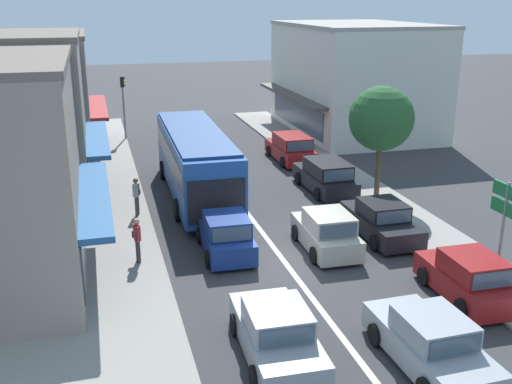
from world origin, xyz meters
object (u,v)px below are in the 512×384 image
parked_hatchback_kerb_front (468,278)px  pedestrian_browsing_midblock (136,194)px  hatchback_behind_bus_mid (226,235)px  sedan_queue_gap_filler (430,343)px  sedan_adjacent_lane_trail (276,334)px  pedestrian_with_handbag_near (137,237)px  parked_sedan_kerb_second (381,221)px  parked_wagon_kerb_rear (291,148)px  street_tree_right (381,119)px  city_bus (196,159)px  hatchback_adjacent_lane_lead (327,232)px  traffic_light_downstreet (123,97)px  parked_wagon_kerb_third (326,177)px  directional_road_sign (506,210)px

parked_hatchback_kerb_front → pedestrian_browsing_midblock: (-9.36, 10.18, 0.36)m
hatchback_behind_bus_mid → sedan_queue_gap_filler: size_ratio=0.89×
sedan_adjacent_lane_trail → pedestrian_with_handbag_near: bearing=114.3°
sedan_adjacent_lane_trail → parked_sedan_kerb_second: (6.45, 6.89, 0.00)m
sedan_adjacent_lane_trail → hatchback_behind_bus_mid: (0.19, 6.90, 0.05)m
sedan_queue_gap_filler → parked_sedan_kerb_second: size_ratio=1.01×
parked_hatchback_kerb_front → parked_wagon_kerb_rear: size_ratio=0.83×
pedestrian_browsing_midblock → parked_hatchback_kerb_front: bearing=-47.4°
sedan_adjacent_lane_trail → pedestrian_with_handbag_near: (-3.03, 6.71, 0.40)m
pedestrian_with_handbag_near → parked_wagon_kerb_rear: bearing=51.3°
sedan_queue_gap_filler → parked_sedan_kerb_second: same height
sedan_queue_gap_filler → street_tree_right: (4.66, 12.50, 3.19)m
sedan_queue_gap_filler → street_tree_right: street_tree_right is taller
city_bus → parked_wagon_kerb_rear: size_ratio=2.42×
hatchback_adjacent_lane_lead → street_tree_right: size_ratio=0.70×
sedan_queue_gap_filler → pedestrian_browsing_midblock: pedestrian_browsing_midblock is taller
city_bus → sedan_adjacent_lane_trail: size_ratio=2.56×
sedan_adjacent_lane_trail → traffic_light_downstreet: (-2.21, 26.79, 2.19)m
parked_wagon_kerb_third → traffic_light_downstreet: (-8.71, 13.85, 2.11)m
sedan_adjacent_lane_trail → parked_wagon_kerb_rear: bearing=70.5°
street_tree_right → directional_road_sign: bearing=-91.5°
sedan_queue_gap_filler → parked_wagon_kerb_third: bearing=78.8°
parked_wagon_kerb_third → pedestrian_with_handbag_near: pedestrian_with_handbag_near is taller
sedan_adjacent_lane_trail → hatchback_behind_bus_mid: bearing=88.4°
pedestrian_with_handbag_near → pedestrian_browsing_midblock: same height
city_bus → sedan_adjacent_lane_trail: 13.79m
traffic_light_downstreet → pedestrian_with_handbag_near: bearing=-92.3°
parked_hatchback_kerb_front → directional_road_sign: (1.37, 0.40, 1.99)m
parked_sedan_kerb_second → traffic_light_downstreet: bearing=113.5°
sedan_adjacent_lane_trail → parked_hatchback_kerb_front: size_ratio=1.14×
traffic_light_downstreet → parked_wagon_kerb_third: bearing=-57.8°
parked_wagon_kerb_rear → directional_road_sign: size_ratio=1.25×
sedan_queue_gap_filler → traffic_light_downstreet: size_ratio=1.01×
parked_wagon_kerb_rear → city_bus: bearing=-141.6°
parked_hatchback_kerb_front → directional_road_sign: 2.45m
sedan_adjacent_lane_trail → hatchback_adjacent_lane_lead: 7.31m
parked_wagon_kerb_rear → directional_road_sign: 17.13m
parked_sedan_kerb_second → parked_wagon_kerb_rear: bearing=88.9°
sedan_queue_gap_filler → traffic_light_downstreet: bearing=101.7°
pedestrian_with_handbag_near → hatchback_adjacent_lane_lead: bearing=-4.2°
city_bus → parked_sedan_kerb_second: 9.30m
hatchback_adjacent_lane_lead → street_tree_right: 7.28m
parked_wagon_kerb_third → sedan_adjacent_lane_trail: bearing=-116.7°
sedan_adjacent_lane_trail → hatchback_behind_bus_mid: 6.91m
parked_sedan_kerb_second → traffic_light_downstreet: 21.81m
parked_hatchback_kerb_front → parked_sedan_kerb_second: bearing=92.6°
parked_sedan_kerb_second → directional_road_sign: (1.61, -5.05, 2.04)m
parked_hatchback_kerb_front → parked_sedan_kerb_second: size_ratio=0.89×
city_bus → hatchback_adjacent_lane_lead: (3.60, -7.53, -1.17)m
city_bus → sedan_queue_gap_filler: bearing=-77.5°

